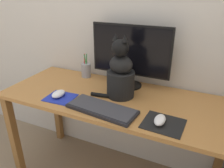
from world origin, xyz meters
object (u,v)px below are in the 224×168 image
cat (120,74)px  monitor (131,54)px  keyboard (102,109)px  computer_mouse_right (160,120)px  pen_cup (86,70)px  computer_mouse_left (58,94)px

cat → monitor: bearing=101.9°
monitor → keyboard: 0.44m
monitor → keyboard: size_ratio=1.30×
computer_mouse_right → cat: bearing=146.0°
computer_mouse_right → pen_cup: pen_cup is taller
cat → computer_mouse_left: bearing=-140.0°
monitor → cat: (-0.00, -0.17, -0.09)m
monitor → cat: 0.19m
computer_mouse_right → keyboard: bearing=-179.2°
computer_mouse_left → monitor: bearing=44.7°
monitor → pen_cup: bearing=176.7°
keyboard → cat: cat is taller
computer_mouse_right → cat: size_ratio=0.26×
keyboard → pen_cup: pen_cup is taller
monitor → computer_mouse_right: 0.52m
keyboard → cat: bearing=90.6°
pen_cup → computer_mouse_right: bearing=-30.6°
computer_mouse_left → computer_mouse_right: bearing=-2.3°
keyboard → monitor: bearing=92.8°
computer_mouse_left → computer_mouse_right: same height
pen_cup → computer_mouse_left: bearing=-87.9°
computer_mouse_left → pen_cup: (-0.01, 0.37, 0.03)m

